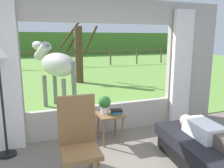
# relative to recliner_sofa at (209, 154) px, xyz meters

# --- Properties ---
(back_wall_with_window) EXTENTS (5.20, 0.12, 2.55)m
(back_wall_with_window) POSITION_rel_recliner_sofa_xyz_m (-0.98, 1.79, 1.03)
(back_wall_with_window) COLOR #ADA599
(back_wall_with_window) RESTS_ON ground_plane
(curtain_panel_left) EXTENTS (0.44, 0.10, 2.40)m
(curtain_panel_left) POSITION_rel_recliner_sofa_xyz_m (-2.67, 1.65, 0.98)
(curtain_panel_left) COLOR silver
(curtain_panel_left) RESTS_ON ground_plane
(curtain_panel_right) EXTENTS (0.44, 0.10, 2.40)m
(curtain_panel_right) POSITION_rel_recliner_sofa_xyz_m (0.71, 1.65, 0.98)
(curtain_panel_right) COLOR silver
(curtain_panel_right) RESTS_ON ground_plane
(outdoor_pasture_lawn) EXTENTS (36.00, 21.68, 0.02)m
(outdoor_pasture_lawn) POSITION_rel_recliner_sofa_xyz_m (-0.98, 12.69, -0.21)
(outdoor_pasture_lawn) COLOR olive
(outdoor_pasture_lawn) RESTS_ON ground_plane
(distant_hill_ridge) EXTENTS (36.00, 2.00, 2.40)m
(distant_hill_ridge) POSITION_rel_recliner_sofa_xyz_m (-0.98, 22.53, 0.98)
(distant_hill_ridge) COLOR #497A2F
(distant_hill_ridge) RESTS_ON ground_plane
(recliner_sofa) EXTENTS (1.07, 1.78, 0.42)m
(recliner_sofa) POSITION_rel_recliner_sofa_xyz_m (0.00, 0.00, 0.00)
(recliner_sofa) COLOR black
(recliner_sofa) RESTS_ON ground_plane
(reclining_person) EXTENTS (0.40, 1.44, 0.22)m
(reclining_person) POSITION_rel_recliner_sofa_xyz_m (0.00, -0.05, 0.30)
(reclining_person) COLOR silver
(reclining_person) RESTS_ON recliner_sofa
(rocking_chair) EXTENTS (0.50, 0.70, 1.12)m
(rocking_chair) POSITION_rel_recliner_sofa_xyz_m (-1.79, 0.39, 0.33)
(rocking_chair) COLOR brown
(rocking_chair) RESTS_ON ground_plane
(side_table) EXTENTS (0.44, 0.44, 0.52)m
(side_table) POSITION_rel_recliner_sofa_xyz_m (-1.02, 1.31, 0.21)
(side_table) COLOR brown
(side_table) RESTS_ON ground_plane
(potted_plant) EXTENTS (0.22, 0.22, 0.32)m
(potted_plant) POSITION_rel_recliner_sofa_xyz_m (-1.10, 1.37, 0.48)
(potted_plant) COLOR silver
(potted_plant) RESTS_ON side_table
(book_stack) EXTENTS (0.21, 0.15, 0.09)m
(book_stack) POSITION_rel_recliner_sofa_xyz_m (-0.93, 1.25, 0.35)
(book_stack) COLOR #337247
(book_stack) RESTS_ON side_table
(horse) EXTENTS (1.16, 1.75, 1.73)m
(horse) POSITION_rel_recliner_sofa_xyz_m (-1.63, 3.64, 0.94)
(horse) COLOR #B2B2AD
(horse) RESTS_ON outdoor_pasture_lawn
(pasture_tree) EXTENTS (1.43, 1.22, 2.58)m
(pasture_tree) POSITION_rel_recliner_sofa_xyz_m (-0.31, 6.89, 1.02)
(pasture_tree) COLOR #4C3823
(pasture_tree) RESTS_ON outdoor_pasture_lawn
(pasture_fence_line) EXTENTS (16.10, 0.10, 1.10)m
(pasture_fence_line) POSITION_rel_recliner_sofa_xyz_m (-0.98, 12.15, 0.53)
(pasture_fence_line) COLOR brown
(pasture_fence_line) RESTS_ON outdoor_pasture_lawn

